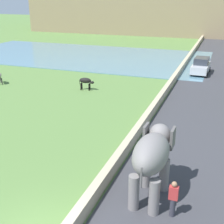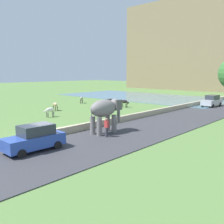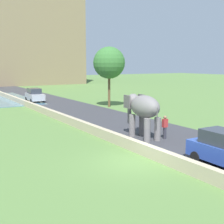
% 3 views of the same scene
% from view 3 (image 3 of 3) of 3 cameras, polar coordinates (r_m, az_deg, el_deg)
% --- Properties ---
extents(ground_plane, '(220.00, 220.00, 0.00)m').
position_cam_3_polar(ground_plane, '(16.15, 4.19, -9.30)').
color(ground_plane, '#567A3D').
extents(road_surface, '(7.00, 120.00, 0.06)m').
position_cam_3_polar(road_surface, '(35.67, -8.11, 0.81)').
color(road_surface, '#38383D').
rests_on(road_surface, ground).
extents(barrier_wall, '(0.40, 110.00, 0.66)m').
position_cam_3_polar(barrier_wall, '(32.43, -12.88, 0.40)').
color(barrier_wall, tan).
rests_on(barrier_wall, ground).
extents(elephant, '(1.49, 3.48, 2.99)m').
position_cam_3_polar(elephant, '(20.69, 5.77, 0.55)').
color(elephant, slate).
rests_on(elephant, ground).
extents(person_beside_elephant, '(0.36, 0.22, 1.63)m').
position_cam_3_polar(person_beside_elephant, '(20.83, 9.82, -2.74)').
color(person_beside_elephant, '#33333D').
rests_on(person_beside_elephant, ground).
extents(car_silver, '(1.94, 4.07, 1.80)m').
position_cam_3_polar(car_silver, '(42.06, -14.23, 3.06)').
color(car_silver, '#B7B7BC').
rests_on(car_silver, ground).
extents(tree_near, '(3.69, 3.69, 7.00)m').
position_cam_3_polar(tree_near, '(35.77, -0.54, 9.14)').
color(tree_near, brown).
rests_on(tree_near, ground).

